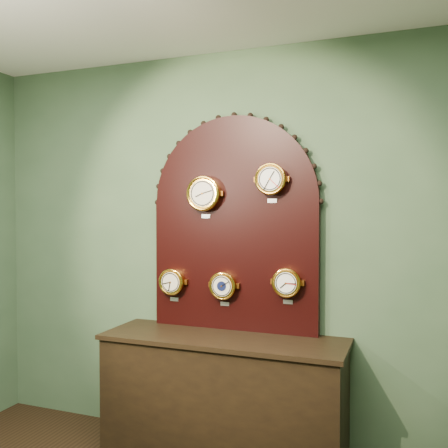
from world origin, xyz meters
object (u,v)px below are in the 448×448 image
at_px(arabic_clock, 271,179).
at_px(hygrometer, 172,282).
at_px(roman_clock, 204,194).
at_px(tide_clock, 287,283).
at_px(barometer, 223,286).
at_px(display_board, 234,217).
at_px(shop_counter, 223,400).

xyz_separation_m(arabic_clock, hygrometer, (-0.74, 0.00, -0.73)).
height_order(roman_clock, hygrometer, roman_clock).
bearing_deg(tide_clock, barometer, -179.98).
bearing_deg(barometer, arabic_clock, -0.05).
height_order(display_board, barometer, display_board).
relative_size(roman_clock, arabic_clock, 1.13).
distance_m(roman_clock, tide_clock, 0.84).
bearing_deg(tide_clock, hygrometer, 180.00).
xyz_separation_m(hygrometer, tide_clock, (0.85, -0.00, 0.04)).
bearing_deg(hygrometer, barometer, -0.04).
bearing_deg(roman_clock, hygrometer, 179.67).
relative_size(hygrometer, barometer, 0.99).
distance_m(arabic_clock, hygrometer, 1.03).
bearing_deg(display_board, roman_clock, -161.49).
distance_m(arabic_clock, barometer, 0.81).
height_order(arabic_clock, hygrometer, arabic_clock).
bearing_deg(roman_clock, tide_clock, 0.13).
bearing_deg(arabic_clock, display_board, 166.93).
bearing_deg(hygrometer, tide_clock, -0.00).
bearing_deg(shop_counter, display_board, 90.00).
bearing_deg(hygrometer, shop_counter, -18.89).
distance_m(hygrometer, tide_clock, 0.85).
distance_m(roman_clock, arabic_clock, 0.49).
height_order(display_board, tide_clock, display_board).
xyz_separation_m(shop_counter, hygrometer, (-0.45, 0.15, 0.75)).
bearing_deg(roman_clock, shop_counter, -37.32).
height_order(shop_counter, arabic_clock, arabic_clock).
xyz_separation_m(display_board, barometer, (-0.06, -0.07, -0.48)).
distance_m(display_board, roman_clock, 0.27).
relative_size(display_board, arabic_clock, 5.78).
bearing_deg(tide_clock, arabic_clock, -179.75).
bearing_deg(display_board, barometer, -130.35).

